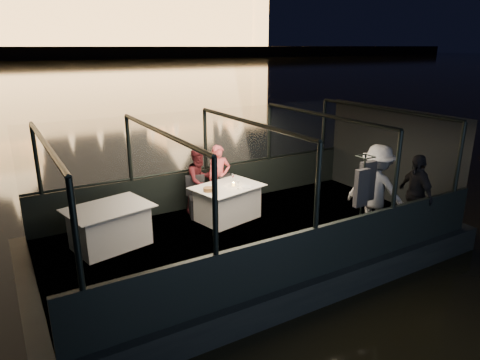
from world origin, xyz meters
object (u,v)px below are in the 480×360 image
person_woman_coral (219,177)px  wine_bottle (215,187)px  passenger_stripe (376,195)px  coat_stand (361,202)px  passenger_dark (415,193)px  person_man_maroon (200,181)px  chair_port_right (228,192)px  chair_port_left (199,198)px  dining_table_aft (110,228)px  dining_table_central (228,203)px

person_woman_coral → wine_bottle: 1.25m
wine_bottle → passenger_stripe: bearing=-35.1°
wine_bottle → coat_stand: bearing=-46.3°
passenger_stripe → passenger_dark: (0.76, -0.33, 0.00)m
person_man_maroon → wine_bottle: 1.08m
person_man_maroon → wine_bottle: bearing=-113.9°
coat_stand → chair_port_right: bearing=113.7°
chair_port_left → dining_table_aft: bearing=-149.9°
coat_stand → wine_bottle: bearing=133.7°
dining_table_aft → person_woman_coral: (2.76, 0.78, 0.36)m
chair_port_right → passenger_stripe: size_ratio=0.43×
dining_table_central → passenger_dark: bearing=-40.8°
chair_port_left → coat_stand: 3.54m
chair_port_left → passenger_dark: 4.55m
wine_bottle → chair_port_right: bearing=46.7°
person_woman_coral → wine_bottle: (-0.65, -1.06, 0.17)m
chair_port_right → passenger_stripe: (1.92, -2.65, 0.40)m
dining_table_aft → chair_port_right: (2.85, 0.51, 0.06)m
coat_stand → person_woman_coral: coat_stand is taller
coat_stand → person_man_maroon: coat_stand is taller
passenger_stripe → wine_bottle: bearing=35.0°
dining_table_central → passenger_dark: 3.90m
dining_table_aft → coat_stand: size_ratio=0.83×
wine_bottle → person_woman_coral: bearing=58.4°
coat_stand → passenger_dark: 1.41m
passenger_dark → wine_bottle: passenger_dark is taller
coat_stand → passenger_stripe: (0.65, 0.23, -0.05)m
dining_table_central → passenger_dark: (2.93, -2.53, 0.47)m
chair_port_right → wine_bottle: wine_bottle is taller
chair_port_right → coat_stand: size_ratio=0.45×
chair_port_left → chair_port_right: (0.74, 0.00, 0.00)m
person_man_maroon → dining_table_central: bearing=-81.2°
dining_table_central → wine_bottle: bearing=-144.9°
passenger_dark → wine_bottle: 4.06m
chair_port_left → passenger_dark: bearing=-24.7°
wine_bottle → person_man_maroon: bearing=81.8°
dining_table_aft → passenger_dark: 6.07m
passenger_dark → chair_port_right: bearing=-122.4°
dining_table_aft → passenger_stripe: size_ratio=0.81×
passenger_dark → wine_bottle: bearing=-107.0°
person_woman_coral → coat_stand: bearing=-57.0°
passenger_stripe → wine_bottle: (-2.66, 1.87, 0.06)m
chair_port_right → wine_bottle: (-0.74, -0.79, 0.47)m
passenger_stripe → wine_bottle: 3.25m
dining_table_aft → wine_bottle: 2.19m
dining_table_central → person_woman_coral: 0.83m
person_man_maroon → dining_table_aft: bearing=-176.8°
dining_table_aft → person_woman_coral: size_ratio=1.00×
passenger_stripe → person_man_maroon: bearing=20.7°
dining_table_aft → chair_port_right: bearing=10.1°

